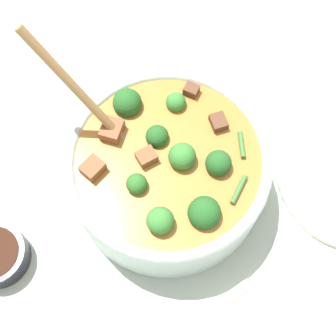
% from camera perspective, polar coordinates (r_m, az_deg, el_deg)
% --- Properties ---
extents(ground_plane, '(4.00, 4.00, 0.00)m').
position_cam_1_polar(ground_plane, '(0.74, 0.00, -2.25)').
color(ground_plane, '#ADBCAD').
extents(stew_bowl, '(0.29, 0.33, 0.28)m').
position_cam_1_polar(stew_bowl, '(0.68, -0.02, -0.29)').
color(stew_bowl, '#B2C6BC').
rests_on(stew_bowl, ground_plane).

